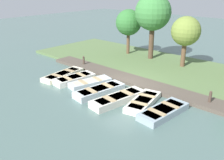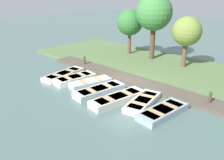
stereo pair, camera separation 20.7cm
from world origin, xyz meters
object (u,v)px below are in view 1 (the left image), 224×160
at_px(rowboat_3, 100,91).
at_px(mooring_post_near, 84,61).
at_px(rowboat_6, 163,111).
at_px(mooring_post_far, 210,98).
at_px(rowboat_1, 74,79).
at_px(park_tree_far_left, 129,23).
at_px(park_tree_left, 153,13).
at_px(rowboat_2, 90,83).
at_px(rowboat_4, 118,99).
at_px(rowboat_0, 63,75).
at_px(rowboat_5, 143,102).
at_px(park_tree_center, 186,32).

distance_m(rowboat_3, mooring_post_near, 5.65).
height_order(rowboat_6, mooring_post_far, mooring_post_far).
relative_size(rowboat_1, park_tree_far_left, 0.70).
bearing_deg(park_tree_left, rowboat_1, -7.03).
relative_size(rowboat_2, mooring_post_far, 3.36).
bearing_deg(mooring_post_far, park_tree_left, -124.80).
distance_m(rowboat_2, park_tree_far_left, 8.57).
xyz_separation_m(mooring_post_near, mooring_post_far, (0.00, 10.43, 0.00)).
height_order(rowboat_6, park_tree_far_left, park_tree_far_left).
bearing_deg(rowboat_1, rowboat_4, 92.35).
relative_size(rowboat_0, rowboat_5, 1.10).
distance_m(rowboat_4, rowboat_6, 2.74).
xyz_separation_m(rowboat_1, rowboat_6, (-0.07, 7.04, -0.02)).
relative_size(rowboat_4, park_tree_far_left, 0.85).
bearing_deg(park_tree_left, park_tree_far_left, -89.32).
xyz_separation_m(rowboat_3, rowboat_5, (-0.62, 2.84, -0.04)).
relative_size(rowboat_3, rowboat_4, 0.95).
relative_size(mooring_post_near, park_tree_left, 0.16).
relative_size(rowboat_1, rowboat_3, 0.87).
bearing_deg(park_tree_center, rowboat_5, 11.16).
relative_size(rowboat_1, park_tree_left, 0.53).
distance_m(rowboat_6, park_tree_center, 8.58).
xyz_separation_m(park_tree_left, park_tree_center, (0.18, 3.16, -1.15)).
height_order(rowboat_2, rowboat_3, rowboat_3).
bearing_deg(rowboat_1, park_tree_center, 159.00).
height_order(rowboat_0, park_tree_center, park_tree_center).
bearing_deg(park_tree_left, mooring_post_far, 55.20).
height_order(mooring_post_near, park_tree_left, park_tree_left).
distance_m(rowboat_3, park_tree_center, 8.52).
height_order(rowboat_1, rowboat_6, rowboat_1).
xyz_separation_m(rowboat_0, park_tree_left, (-7.77, 2.35, 3.94)).
xyz_separation_m(rowboat_2, mooring_post_far, (-2.43, 7.05, 0.26)).
relative_size(rowboat_1, rowboat_5, 0.95).
height_order(rowboat_6, park_tree_left, park_tree_left).
bearing_deg(mooring_post_near, mooring_post_far, 90.00).
distance_m(park_tree_left, park_tree_center, 3.37).
distance_m(rowboat_1, rowboat_4, 4.35).
bearing_deg(rowboat_4, park_tree_left, -149.41).
xyz_separation_m(park_tree_far_left, park_tree_center, (0.15, 5.69, -0.11)).
bearing_deg(mooring_post_near, rowboat_5, 72.82).
distance_m(mooring_post_near, mooring_post_far, 10.43).
bearing_deg(rowboat_4, park_tree_center, -170.22).
height_order(rowboat_5, park_tree_far_left, park_tree_far_left).
height_order(rowboat_3, park_tree_left, park_tree_left).
bearing_deg(rowboat_0, park_tree_left, 156.17).
xyz_separation_m(rowboat_3, rowboat_4, (0.09, 1.60, 0.00)).
height_order(rowboat_5, mooring_post_near, mooring_post_near).
distance_m(rowboat_3, rowboat_5, 2.91).
bearing_deg(rowboat_1, rowboat_2, 108.41).
xyz_separation_m(rowboat_0, park_tree_center, (-7.59, 5.51, 2.79)).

